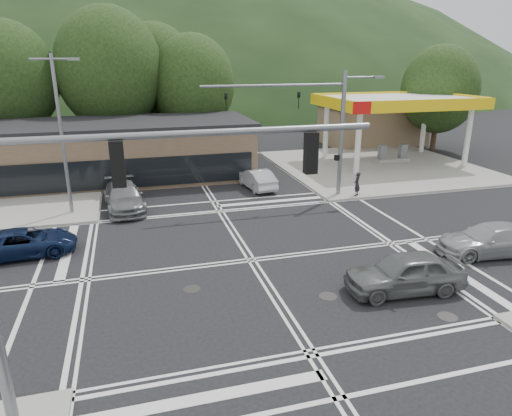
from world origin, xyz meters
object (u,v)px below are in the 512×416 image
object	(u,v)px
car_grey_center	(405,273)
pedestrian	(357,184)
car_silver_east	(490,240)
car_blue_west	(25,243)
car_queue_b	(211,168)
car_northbound	(124,197)
car_queue_a	(257,179)

from	to	relation	value
car_grey_center	pedestrian	xyz separation A→B (m)	(4.14, 11.91, 0.13)
car_grey_center	car_silver_east	bearing A→B (deg)	113.83
car_blue_west	car_silver_east	distance (m)	21.64
car_blue_west	car_queue_b	xyz separation A→B (m)	(10.98, 12.19, 0.04)
car_silver_east	car_blue_west	bearing A→B (deg)	-97.68
car_northbound	car_queue_b	bearing A→B (deg)	38.86
car_silver_east	pedestrian	bearing A→B (deg)	-162.41
car_silver_east	pedestrian	distance (m)	10.00
car_queue_a	pedestrian	distance (m)	6.94
car_grey_center	pedestrian	bearing A→B (deg)	165.31
car_blue_west	pedestrian	size ratio (longest dim) A/B	2.93
car_blue_west	car_queue_b	bearing A→B (deg)	-46.86
car_queue_b	car_northbound	world-z (taller)	car_northbound
car_grey_center	car_queue_a	distance (m)	15.94
car_silver_east	car_queue_a	bearing A→B (deg)	-144.08
car_silver_east	car_grey_center	bearing A→B (deg)	-62.97
car_blue_west	car_northbound	world-z (taller)	car_northbound
car_queue_a	car_northbound	bearing A→B (deg)	6.92
car_blue_west	car_northbound	size ratio (longest dim) A/B	0.86
pedestrian	car_northbound	bearing A→B (deg)	-47.95
car_northbound	pedestrian	distance (m)	14.76
car_queue_a	car_queue_b	distance (m)	4.80
car_queue_a	car_northbound	size ratio (longest dim) A/B	0.79
car_queue_a	pedestrian	size ratio (longest dim) A/B	2.70
car_queue_a	car_northbound	world-z (taller)	car_northbound
car_blue_west	car_queue_a	bearing A→B (deg)	-63.87
car_blue_west	car_northbound	xyz separation A→B (m)	(4.48, 5.80, 0.13)
car_silver_east	car_northbound	world-z (taller)	car_northbound
car_silver_east	pedestrian	world-z (taller)	pedestrian
pedestrian	car_silver_east	bearing A→B (deg)	58.51
car_blue_west	pedestrian	xyz separation A→B (m)	(19.14, 4.12, 0.29)
car_northbound	car_blue_west	bearing A→B (deg)	-133.33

